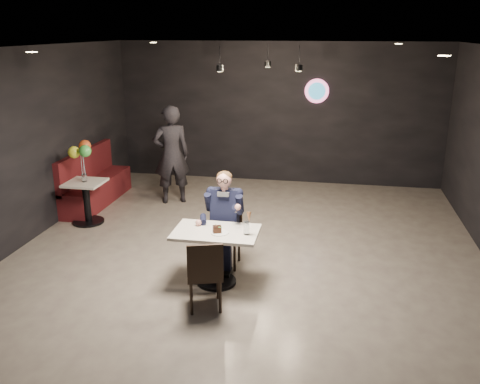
% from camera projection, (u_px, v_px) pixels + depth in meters
% --- Properties ---
extents(floor, '(9.00, 9.00, 0.00)m').
position_uv_depth(floor, '(240.00, 270.00, 7.17)').
color(floor, gray).
rests_on(floor, ground).
extents(wall_sign, '(0.50, 0.06, 0.50)m').
position_uv_depth(wall_sign, '(317.00, 91.00, 10.59)').
color(wall_sign, pink).
rests_on(wall_sign, floor).
extents(pendant_lights, '(1.40, 1.20, 0.36)m').
position_uv_depth(pendant_lights, '(263.00, 52.00, 8.15)').
color(pendant_lights, black).
rests_on(pendant_lights, floor).
extents(main_table, '(1.10, 0.70, 0.75)m').
position_uv_depth(main_table, '(216.00, 257.00, 6.69)').
color(main_table, silver).
rests_on(main_table, floor).
extents(chair_far, '(0.42, 0.46, 0.92)m').
position_uv_depth(chair_far, '(225.00, 235.00, 7.18)').
color(chair_far, black).
rests_on(chair_far, floor).
extents(chair_near, '(0.54, 0.56, 0.92)m').
position_uv_depth(chair_near, '(205.00, 272.00, 6.08)').
color(chair_near, black).
rests_on(chair_near, floor).
extents(seated_man, '(0.60, 0.80, 1.44)m').
position_uv_depth(seated_man, '(225.00, 218.00, 7.10)').
color(seated_man, black).
rests_on(seated_man, floor).
extents(dessert_plate, '(0.23, 0.23, 0.01)m').
position_uv_depth(dessert_plate, '(220.00, 233.00, 6.49)').
color(dessert_plate, white).
rests_on(dessert_plate, main_table).
extents(cake_slice, '(0.13, 0.12, 0.08)m').
position_uv_depth(cake_slice, '(217.00, 229.00, 6.48)').
color(cake_slice, black).
rests_on(cake_slice, dessert_plate).
extents(mint_leaf, '(0.06, 0.04, 0.01)m').
position_uv_depth(mint_leaf, '(219.00, 227.00, 6.45)').
color(mint_leaf, '#2C7C28').
rests_on(mint_leaf, cake_slice).
extents(sundae_glass, '(0.08, 0.08, 0.17)m').
position_uv_depth(sundae_glass, '(246.00, 228.00, 6.44)').
color(sundae_glass, silver).
rests_on(sundae_glass, main_table).
extents(wafer_cone, '(0.08, 0.08, 0.13)m').
position_uv_depth(wafer_cone, '(249.00, 217.00, 6.37)').
color(wafer_cone, tan).
rests_on(wafer_cone, sundae_glass).
extents(booth_bench, '(0.53, 2.10, 1.05)m').
position_uv_depth(booth_bench, '(96.00, 177.00, 9.73)').
color(booth_bench, '#4E1017').
rests_on(booth_bench, floor).
extents(side_table, '(0.62, 0.62, 0.77)m').
position_uv_depth(side_table, '(87.00, 202.00, 8.79)').
color(side_table, silver).
rests_on(side_table, floor).
extents(balloon_vase, '(0.09, 0.09, 0.14)m').
position_uv_depth(balloon_vase, '(84.00, 178.00, 8.65)').
color(balloon_vase, silver).
rests_on(balloon_vase, side_table).
extents(balloon_bunch, '(0.37, 0.37, 0.61)m').
position_uv_depth(balloon_bunch, '(82.00, 156.00, 8.53)').
color(balloon_bunch, '#EEF433').
rests_on(balloon_bunch, balloon_vase).
extents(passerby, '(0.82, 0.70, 1.89)m').
position_uv_depth(passerby, '(172.00, 155.00, 9.69)').
color(passerby, black).
rests_on(passerby, floor).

